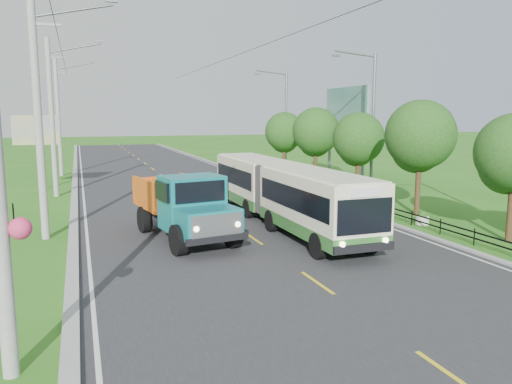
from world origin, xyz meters
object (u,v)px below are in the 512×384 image
pole_mid (52,117)px  tree_third (419,139)px  tree_fourth (358,141)px  tree_back (284,134)px  planter_near (422,218)px  pole_near (39,118)px  pole_far (59,117)px  billboard_right (346,114)px  billboard_left (36,135)px  streetlight_mid (371,120)px  streetlight_far (284,119)px  planter_far (290,179)px  tree_fifth (316,134)px  planter_mid (340,194)px  dump_truck (184,202)px  bus (282,189)px

pole_mid → tree_third: (18.12, -12.86, -1.11)m
tree_fourth → tree_back: (0.00, 12.00, 0.07)m
planter_near → pole_near: bearing=169.9°
pole_far → billboard_right: 24.33m
pole_mid → billboard_left: (-1.24, 3.00, -1.23)m
pole_near → tree_back: bearing=43.4°
pole_far → streetlight_mid: 26.80m
tree_back → pole_near: bearing=-136.6°
streetlight_far → planter_far: bearing=-108.8°
tree_fifth → billboard_right: (2.44, -0.14, 1.49)m
planter_near → planter_mid: 8.00m
billboard_left → billboard_right: 22.21m
streetlight_far → pole_far: bearing=165.2°
pole_near → dump_truck: pole_near is taller
tree_fifth → planter_mid: bearing=-101.6°
pole_mid → planter_mid: size_ratio=14.93×
pole_far → planter_near: pole_far is taller
pole_near → pole_far: bearing=90.0°
streetlight_far → bus: streetlight_far is taller
planter_near → billboard_left: size_ratio=0.13×
tree_back → tree_third: bearing=-90.0°
streetlight_mid → billboard_left: size_ratio=1.74×
streetlight_far → dump_truck: bearing=-122.5°
billboard_left → billboard_right: (21.80, -4.00, 1.48)m
tree_back → dump_truck: 23.02m
pole_far → planter_mid: size_ratio=14.93×
pole_mid → tree_back: size_ratio=1.82×
billboard_right → bus: (-10.03, -11.63, -3.64)m
billboard_left → streetlight_mid: bearing=-26.4°
pole_mid → tree_fifth: pole_mid is taller
tree_fifth → planter_near: bearing=-95.1°
dump_truck → planter_near: bearing=-14.5°
planter_near → planter_mid: size_ratio=1.00×
planter_near → tree_third: bearing=59.6°
billboard_left → dump_truck: size_ratio=0.75×
pole_near → planter_far: 21.83m
tree_third → tree_fourth: bearing=90.0°
pole_near → streetlight_far: bearing=45.1°
bus → dump_truck: bus is taller
streetlight_mid → planter_mid: bearing=-180.0°
planter_near → planter_far: same height
tree_fifth → tree_back: size_ratio=1.05×
pole_far → tree_fourth: bearing=-46.1°
planter_mid → billboard_left: 20.99m
pole_near → billboard_right: (20.56, 11.00, 0.25)m
billboard_right → dump_truck: bearing=-139.1°
tree_fourth → streetlight_far: (0.79, 13.86, 1.32)m
tree_fifth → planter_near: (-1.26, -14.14, -3.57)m
streetlight_far → streetlight_mid: bearing=-90.0°
billboard_right → tree_third: bearing=-101.6°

